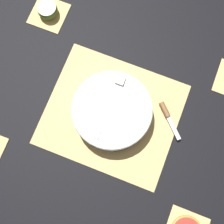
% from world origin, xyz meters
% --- Properties ---
extents(ground_plane, '(6.00, 6.00, 0.00)m').
position_xyz_m(ground_plane, '(0.00, 0.00, 0.00)').
color(ground_plane, black).
extents(bamboo_mat_center, '(0.45, 0.39, 0.01)m').
position_xyz_m(bamboo_mat_center, '(-0.00, 0.00, 0.00)').
color(bamboo_mat_center, tan).
rests_on(bamboo_mat_center, ground_plane).
extents(coaster_mat_near_right, '(0.13, 0.13, 0.01)m').
position_xyz_m(coaster_mat_near_right, '(0.36, -0.27, 0.00)').
color(coaster_mat_near_right, tan).
rests_on(coaster_mat_near_right, ground_plane).
extents(fruit_salad_bowl, '(0.27, 0.27, 0.08)m').
position_xyz_m(fruit_salad_bowl, '(0.00, -0.00, 0.05)').
color(fruit_salad_bowl, silver).
rests_on(fruit_salad_bowl, bamboo_mat_center).
extents(paring_knife, '(0.11, 0.11, 0.02)m').
position_xyz_m(paring_knife, '(-0.17, -0.07, 0.01)').
color(paring_knife, silver).
rests_on(paring_knife, bamboo_mat_center).
extents(apple_half, '(0.07, 0.07, 0.04)m').
position_xyz_m(apple_half, '(0.36, -0.27, 0.03)').
color(apple_half, '#7FAD38').
rests_on(apple_half, coaster_mat_near_right).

